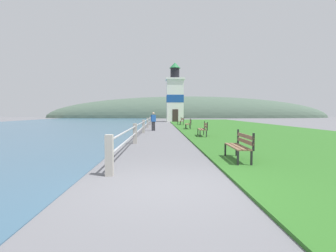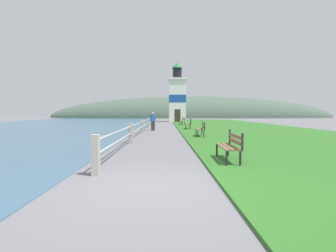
# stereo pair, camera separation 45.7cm
# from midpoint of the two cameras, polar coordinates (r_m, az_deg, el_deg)

# --- Properties ---
(ground_plane) EXTENTS (160.00, 160.00, 0.00)m
(ground_plane) POSITION_cam_midpoint_polar(r_m,az_deg,el_deg) (5.39, -1.61, -13.18)
(ground_plane) COLOR slate
(grass_verge) EXTENTS (12.00, 58.01, 0.06)m
(grass_verge) POSITION_cam_midpoint_polar(r_m,az_deg,el_deg) (25.63, 16.03, -0.43)
(grass_verge) COLOR #2D6623
(grass_verge) RESTS_ON ground_plane
(water_strip) EXTENTS (24.00, 92.81, 0.01)m
(water_strip) POSITION_cam_midpoint_polar(r_m,az_deg,el_deg) (28.28, -30.35, -0.46)
(water_strip) COLOR #385B75
(water_strip) RESTS_ON ground_plane
(seawall_railing) EXTENTS (0.18, 32.05, 0.98)m
(seawall_railing) POSITION_cam_midpoint_polar(r_m,az_deg,el_deg) (22.18, -4.31, 0.59)
(seawall_railing) COLOR #A8A399
(seawall_railing) RESTS_ON ground_plane
(park_bench_near) EXTENTS (0.52, 1.63, 0.94)m
(park_bench_near) POSITION_cam_midpoint_polar(r_m,az_deg,el_deg) (8.16, 15.01, -3.92)
(park_bench_near) COLOR brown
(park_bench_near) RESTS_ON ground_plane
(park_bench_midway) EXTENTS (0.58, 1.66, 0.94)m
(park_bench_midway) POSITION_cam_midpoint_polar(r_m,az_deg,el_deg) (16.12, 8.05, -0.49)
(park_bench_midway) COLOR brown
(park_bench_midway) RESTS_ON ground_plane
(park_bench_far) EXTENTS (0.59, 1.71, 0.94)m
(park_bench_far) POSITION_cam_midpoint_polar(r_m,az_deg,el_deg) (23.23, 5.15, 0.58)
(park_bench_far) COLOR brown
(park_bench_far) RESTS_ON ground_plane
(park_bench_by_lighthouse) EXTENTS (0.66, 1.80, 0.94)m
(park_bench_by_lighthouse) POSITION_cam_midpoint_polar(r_m,az_deg,el_deg) (31.13, 3.60, 1.19)
(park_bench_by_lighthouse) COLOR brown
(park_bench_by_lighthouse) RESTS_ON ground_plane
(lighthouse) EXTENTS (3.00, 3.00, 9.45)m
(lighthouse) POSITION_cam_midpoint_polar(r_m,az_deg,el_deg) (42.23, 2.33, 6.36)
(lighthouse) COLOR white
(lighthouse) RESTS_ON ground_plane
(person_strolling) EXTENTS (0.42, 0.36, 1.53)m
(person_strolling) POSITION_cam_midpoint_polar(r_m,az_deg,el_deg) (21.52, -2.68, 1.18)
(person_strolling) COLOR #28282D
(person_strolling) RESTS_ON ground_plane
(distant_hillside) EXTENTS (80.00, 16.00, 12.00)m
(distant_hillside) POSITION_cam_midpoint_polar(r_m,az_deg,el_deg) (74.29, 5.50, 1.80)
(distant_hillside) COLOR #475B4C
(distant_hillside) RESTS_ON ground_plane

